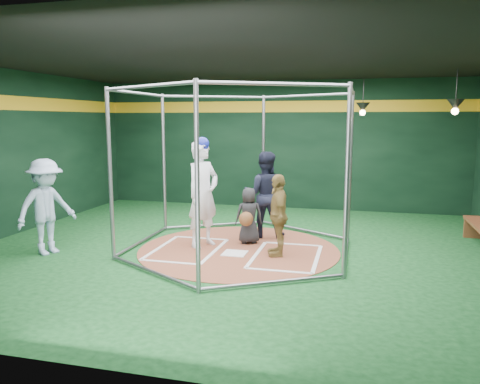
# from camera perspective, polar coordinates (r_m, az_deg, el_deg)

# --- Properties ---
(room_shell) EXTENTS (10.10, 9.10, 3.53)m
(room_shell) POSITION_cam_1_polar(r_m,az_deg,el_deg) (8.66, -0.15, 4.19)
(room_shell) COLOR #0D3C16
(room_shell) RESTS_ON ground
(clay_disc) EXTENTS (3.80, 3.80, 0.01)m
(clay_disc) POSITION_cam_1_polar(r_m,az_deg,el_deg) (8.96, -0.16, -7.02)
(clay_disc) COLOR brown
(clay_disc) RESTS_ON ground
(home_plate) EXTENTS (0.43, 0.43, 0.01)m
(home_plate) POSITION_cam_1_polar(r_m,az_deg,el_deg) (8.68, -0.66, -7.47)
(home_plate) COLOR white
(home_plate) RESTS_ON clay_disc
(batter_box_left) EXTENTS (1.17, 1.77, 0.01)m
(batter_box_left) POSITION_cam_1_polar(r_m,az_deg,el_deg) (9.01, -6.47, -6.93)
(batter_box_left) COLOR white
(batter_box_left) RESTS_ON clay_disc
(batter_box_right) EXTENTS (1.17, 1.77, 0.01)m
(batter_box_right) POSITION_cam_1_polar(r_m,az_deg,el_deg) (8.54, 5.66, -7.79)
(batter_box_right) COLOR white
(batter_box_right) RESTS_ON clay_disc
(batting_cage) EXTENTS (4.05, 4.67, 3.00)m
(batting_cage) POSITION_cam_1_polar(r_m,az_deg,el_deg) (8.67, -0.16, 2.51)
(batting_cage) COLOR gray
(batting_cage) RESTS_ON ground
(pendant_lamp_near) EXTENTS (0.34, 0.34, 0.90)m
(pendant_lamp_near) POSITION_cam_1_polar(r_m,az_deg,el_deg) (11.95, 14.74, 9.93)
(pendant_lamp_near) COLOR black
(pendant_lamp_near) RESTS_ON room_shell
(pendant_lamp_far) EXTENTS (0.34, 0.34, 0.90)m
(pendant_lamp_far) POSITION_cam_1_polar(r_m,az_deg,el_deg) (10.52, 24.77, 9.60)
(pendant_lamp_far) COLOR black
(pendant_lamp_far) RESTS_ON room_shell
(batter_figure) EXTENTS (0.77, 0.89, 2.12)m
(batter_figure) POSITION_cam_1_polar(r_m,az_deg,el_deg) (9.02, -4.54, -0.11)
(batter_figure) COLOR white
(batter_figure) RESTS_ON clay_disc
(visitor_leopard) EXTENTS (0.57, 0.93, 1.48)m
(visitor_leopard) POSITION_cam_1_polar(r_m,az_deg,el_deg) (8.45, 4.67, -2.82)
(visitor_leopard) COLOR tan
(visitor_leopard) RESTS_ON clay_disc
(catcher_figure) EXTENTS (0.64, 0.66, 1.12)m
(catcher_figure) POSITION_cam_1_polar(r_m,az_deg,el_deg) (9.27, 1.07, -2.91)
(catcher_figure) COLOR black
(catcher_figure) RESTS_ON clay_disc
(umpire) EXTENTS (0.95, 0.79, 1.79)m
(umpire) POSITION_cam_1_polar(r_m,az_deg,el_deg) (9.75, 3.01, -0.31)
(umpire) COLOR black
(umpire) RESTS_ON clay_disc
(bystander_blue) EXTENTS (1.04, 1.30, 1.76)m
(bystander_blue) POSITION_cam_1_polar(r_m,az_deg,el_deg) (9.23, -22.56, -1.69)
(bystander_blue) COLOR #AAC2E1
(bystander_blue) RESTS_ON ground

